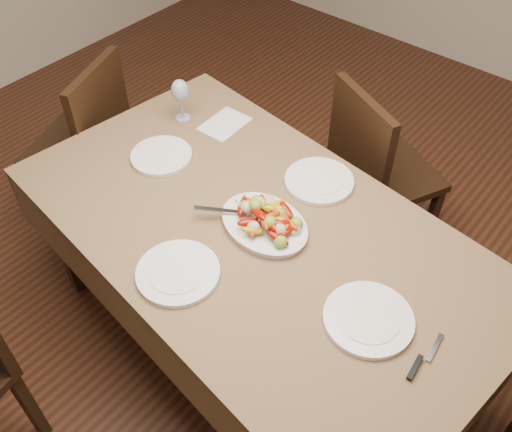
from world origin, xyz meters
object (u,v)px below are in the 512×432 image
object	(u,v)px
plate_right	(368,319)
plate_near	(178,273)
serving_platter	(264,225)
dining_table	(256,292)
plate_far	(319,181)
chair_far	(387,173)
chair_left	(76,147)
plate_left	(161,156)
wine_glass	(181,99)

from	to	relation	value
plate_right	plate_near	world-z (taller)	same
serving_platter	plate_near	size ratio (longest dim) A/B	1.20
dining_table	plate_far	bearing A→B (deg)	84.43
plate_far	dining_table	bearing A→B (deg)	-95.57
chair_far	serving_platter	world-z (taller)	chair_far
dining_table	chair_left	xyz separation A→B (m)	(-1.20, 0.05, 0.10)
chair_far	plate_near	world-z (taller)	chair_far
plate_left	plate_near	world-z (taller)	same
dining_table	chair_left	size ratio (longest dim) A/B	1.94
plate_left	wine_glass	distance (m)	0.29
chair_far	wine_glass	xyz separation A→B (m)	(-0.75, -0.57, 0.39)
plate_left	wine_glass	bearing A→B (deg)	116.72
plate_far	wine_glass	size ratio (longest dim) A/B	1.31
plate_far	wine_glass	distance (m)	0.71
plate_near	wine_glass	size ratio (longest dim) A/B	1.37
plate_left	plate_right	world-z (taller)	same
serving_platter	wine_glass	size ratio (longest dim) A/B	1.64
dining_table	plate_near	size ratio (longest dim) A/B	6.55
serving_platter	plate_far	distance (m)	0.32
dining_table	plate_left	bearing A→B (deg)	174.42
chair_left	plate_left	size ratio (longest dim) A/B	3.83
chair_far	plate_right	size ratio (longest dim) A/B	3.36
chair_far	plate_near	bearing A→B (deg)	108.24
wine_glass	plate_near	bearing A→B (deg)	-46.00
dining_table	chair_left	distance (m)	1.21
wine_glass	plate_right	bearing A→B (deg)	-17.65
dining_table	serving_platter	distance (m)	0.39
chair_left	plate_near	xyz separation A→B (m)	(1.14, -0.38, 0.29)
chair_far	plate_near	xyz separation A→B (m)	(-0.14, -1.20, 0.29)
plate_right	plate_far	size ratio (longest dim) A/B	1.05
plate_far	chair_left	bearing A→B (deg)	-166.70
dining_table	plate_far	distance (m)	0.52
serving_platter	plate_far	size ratio (longest dim) A/B	1.25
chair_left	wine_glass	size ratio (longest dim) A/B	4.64
dining_table	plate_left	size ratio (longest dim) A/B	7.41
chair_far	plate_near	size ratio (longest dim) A/B	3.38
wine_glass	plate_left	bearing A→B (deg)	-63.28
dining_table	plate_left	distance (m)	0.67
plate_right	serving_platter	bearing A→B (deg)	168.73
dining_table	wine_glass	distance (m)	0.88
serving_platter	plate_left	xyz separation A→B (m)	(-0.57, 0.03, -0.00)
dining_table	chair_far	bearing A→B (deg)	84.86
serving_platter	plate_right	size ratio (longest dim) A/B	1.19
plate_right	wine_glass	world-z (taller)	wine_glass
plate_far	plate_near	size ratio (longest dim) A/B	0.96
chair_left	wine_glass	bearing A→B (deg)	93.87
chair_far	plate_far	size ratio (longest dim) A/B	3.53
plate_left	plate_far	size ratio (longest dim) A/B	0.92
plate_left	chair_left	bearing A→B (deg)	-179.67
chair_left	serving_platter	xyz separation A→B (m)	(1.22, -0.03, 0.30)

